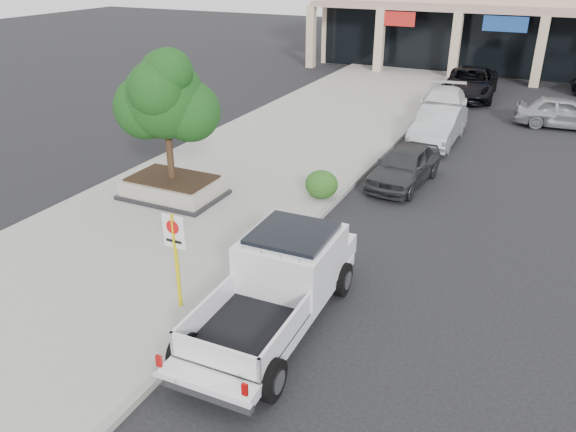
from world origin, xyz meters
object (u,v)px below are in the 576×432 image
object	(u,v)px
planter	(173,187)
curb_car_d	(470,83)
no_parking_sign	(175,249)
curb_car_a	(405,165)
planter_tree	(171,98)
curb_car_c	(443,106)
pickup_truck	(271,290)
lot_car_a	(564,112)
curb_car_b	(438,125)

from	to	relation	value
planter	curb_car_d	world-z (taller)	curb_car_d
no_parking_sign	curb_car_a	bearing A→B (deg)	75.79
planter_tree	curb_car_c	size ratio (longest dim) A/B	0.76
curb_car_a	curb_car_c	size ratio (longest dim) A/B	0.77
planter	pickup_truck	world-z (taller)	pickup_truck
planter_tree	curb_car_a	world-z (taller)	planter_tree
planter	curb_car_a	world-z (taller)	curb_car_a
curb_car_a	curb_car_d	xyz separation A→B (m)	(-0.16, 14.60, 0.12)
planter_tree	curb_car_d	size ratio (longest dim) A/B	0.68
planter_tree	planter	bearing A→B (deg)	-131.03
curb_car_d	curb_car_c	bearing A→B (deg)	-97.04
curb_car_d	lot_car_a	world-z (taller)	curb_car_d
planter	curb_car_d	bearing A→B (deg)	71.90
curb_car_d	lot_car_a	distance (m)	6.64
curb_car_d	lot_car_a	bearing A→B (deg)	-44.67
no_parking_sign	lot_car_a	distance (m)	21.50
planter	curb_car_a	distance (m)	8.07
pickup_truck	curb_car_d	world-z (taller)	pickup_truck
planter_tree	lot_car_a	world-z (taller)	planter_tree
pickup_truck	curb_car_d	bearing A→B (deg)	88.27
lot_car_a	curb_car_b	bearing A→B (deg)	130.81
no_parking_sign	pickup_truck	xyz separation A→B (m)	(2.16, 0.39, -0.70)
curb_car_a	curb_car_b	world-z (taller)	curb_car_b
planter	planter_tree	size ratio (longest dim) A/B	0.80
curb_car_a	curb_car_d	distance (m)	14.60
curb_car_a	no_parking_sign	bearing A→B (deg)	-98.80
planter	curb_car_b	bearing A→B (deg)	57.24
curb_car_a	pickup_truck	bearing A→B (deg)	-86.74
planter_tree	pickup_truck	world-z (taller)	planter_tree
curb_car_b	lot_car_a	distance (m)	6.85
planter	lot_car_a	bearing A→B (deg)	52.95
planter_tree	pickup_truck	bearing A→B (deg)	-39.44
curb_car_c	pickup_truck	bearing A→B (deg)	-95.94
pickup_truck	curb_car_d	xyz separation A→B (m)	(0.20, 24.16, -0.11)
pickup_truck	lot_car_a	world-z (taller)	pickup_truck
planter	lot_car_a	distance (m)	18.81
lot_car_a	curb_car_d	bearing A→B (deg)	44.26
pickup_truck	curb_car_a	xyz separation A→B (m)	(0.36, 9.56, -0.24)
pickup_truck	curb_car_b	distance (m)	14.92
planter	curb_car_b	xyz separation A→B (m)	(6.52, 10.13, 0.30)
planter	planter_tree	distance (m)	2.95
pickup_truck	curb_car_c	bearing A→B (deg)	89.22
curb_car_a	curb_car_c	distance (m)	8.88
planter	curb_car_a	bearing A→B (deg)	36.36
planter	curb_car_d	xyz separation A→B (m)	(6.33, 19.38, 0.34)
no_parking_sign	curb_car_c	size ratio (longest dim) A/B	0.44
curb_car_b	curb_car_d	bearing A→B (deg)	91.52
curb_car_d	no_parking_sign	bearing A→B (deg)	-99.02
no_parking_sign	curb_car_b	distance (m)	15.53
curb_car_b	lot_car_a	bearing A→B (deg)	45.77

